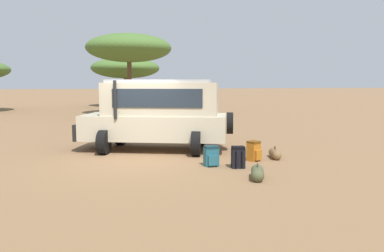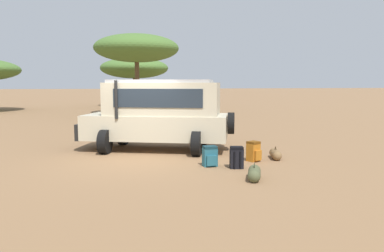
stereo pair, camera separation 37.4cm
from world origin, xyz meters
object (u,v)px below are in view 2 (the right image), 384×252
Objects in this scene: backpack_beside_front_wheel at (254,152)px; backpack_near_rear_wheel at (210,156)px; safari_vehicle at (159,113)px; acacia_tree_centre_back at (134,68)px; acacia_tree_left_mid at (137,48)px; duffel_bag_low_black_case at (275,154)px; backpack_cluster_center at (237,158)px; duffel_bag_soft_canvas at (254,173)px.

backpack_beside_front_wheel is 1.04× the size of backpack_near_rear_wheel.
backpack_beside_front_wheel is at bearing -47.50° from safari_vehicle.
backpack_near_rear_wheel is (-1.47, -0.33, -0.01)m from backpack_beside_front_wheel.
backpack_near_rear_wheel is at bearing -167.17° from backpack_beside_front_wheel.
backpack_beside_front_wheel is 28.99m from acacia_tree_centre_back.
backpack_near_rear_wheel is 0.08× the size of acacia_tree_centre_back.
acacia_tree_left_mid is at bearing 94.64° from backpack_beside_front_wheel.
acacia_tree_centre_back is (1.81, 26.14, 2.58)m from safari_vehicle.
duffel_bag_low_black_case is at bearing -87.22° from acacia_tree_centre_back.
safari_vehicle is at bearing 132.50° from backpack_beside_front_wheel.
duffel_bag_low_black_case is (0.81, 0.17, -0.15)m from backpack_beside_front_wheel.
acacia_tree_centre_back reaches higher than backpack_cluster_center.
acacia_tree_left_mid is (-0.01, 18.47, 4.62)m from backpack_near_rear_wheel.
backpack_cluster_center is (-0.83, -0.75, 0.00)m from backpack_beside_front_wheel.
backpack_near_rear_wheel is 0.09× the size of acacia_tree_left_mid.
acacia_tree_left_mid is (-0.61, 20.14, 4.75)m from duffel_bag_soft_canvas.
acacia_tree_centre_back is (-1.39, 28.59, 3.73)m from duffel_bag_low_black_case.
acacia_tree_left_mid reaches higher than backpack_cluster_center.
safari_vehicle is 26.33m from acacia_tree_centre_back.
backpack_near_rear_wheel is at bearing 146.69° from backpack_cluster_center.
backpack_cluster_center is 1.89m from duffel_bag_low_black_case.
backpack_cluster_center reaches higher than duffel_bag_low_black_case.
backpack_cluster_center reaches higher than duffel_bag_soft_canvas.
acacia_tree_centre_back is at bearing 86.03° from safari_vehicle.
duffel_bag_soft_canvas is (-0.03, -1.26, -0.14)m from backpack_cluster_center.
backpack_near_rear_wheel is (-0.63, 0.41, -0.01)m from backpack_cluster_center.
backpack_beside_front_wheel is at bearing 41.90° from backpack_cluster_center.
duffel_bag_low_black_case is at bearing -37.34° from safari_vehicle.
duffel_bag_soft_canvas is at bearing -127.45° from duffel_bag_low_black_case.
safari_vehicle is at bearing -93.97° from acacia_tree_centre_back.
acacia_tree_centre_back reaches higher than backpack_near_rear_wheel.
acacia_tree_left_mid is at bearing 97.22° from duffel_bag_low_black_case.
safari_vehicle is 15.96m from acacia_tree_left_mid.
safari_vehicle is 5.00m from duffel_bag_soft_canvas.
duffel_bag_low_black_case is at bearing -82.78° from acacia_tree_left_mid.
acacia_tree_centre_back reaches higher than duffel_bag_soft_canvas.
duffel_bag_soft_canvas is (1.53, -4.62, -1.14)m from safari_vehicle.
safari_vehicle is 3.69m from backpack_beside_front_wheel.
duffel_bag_low_black_case is (3.20, -2.44, -1.15)m from safari_vehicle.
acacia_tree_left_mid is (-2.28, 17.97, 4.76)m from duffel_bag_low_black_case.
duffel_bag_soft_canvas is 20.71m from acacia_tree_left_mid.
backpack_cluster_center is at bearing -33.31° from backpack_near_rear_wheel.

